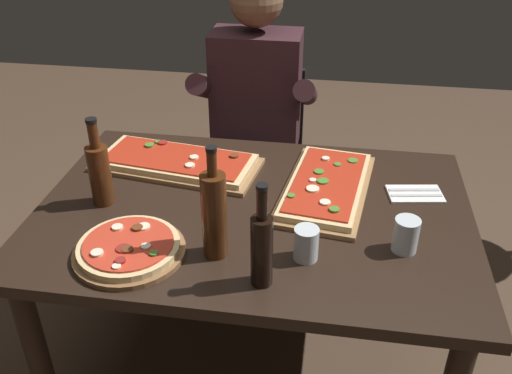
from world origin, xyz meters
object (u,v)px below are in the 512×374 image
Objects in this scene: dining_table at (254,232)px; oil_bottle_amber at (100,172)px; pizza_round_far at (129,249)px; tumbler_far_side at (406,237)px; seated_diner at (255,114)px; vinegar_bottle_green at (262,247)px; pizza_rectangular_front at (177,162)px; tumbler_near_camera at (306,244)px; pizza_rectangular_left at (326,186)px; diner_chair at (259,153)px; wine_bottle_dark at (214,214)px.

oil_bottle_amber is (-0.49, -0.04, 0.21)m from dining_table.
tumbler_far_side is (0.78, 0.14, 0.03)m from pizza_round_far.
vinegar_bottle_green is at bearing -80.04° from seated_diner.
pizza_round_far is at bearing 171.23° from vinegar_bottle_green.
tumbler_far_side is (0.96, -0.11, -0.07)m from oil_bottle_amber.
pizza_rectangular_front is 0.71m from vinegar_bottle_green.
vinegar_bottle_green reaches higher than tumbler_far_side.
dining_table is 14.05× the size of tumbler_near_camera.
pizza_rectangular_front is 0.55m from pizza_rectangular_left.
tumbler_near_camera is 0.95× the size of tumbler_far_side.
dining_table is at bearing 42.93° from pizza_round_far.
pizza_round_far is at bearing -172.96° from tumbler_near_camera.
vinegar_bottle_green is at bearing -77.54° from dining_table.
vinegar_bottle_green is 2.93× the size of tumbler_far_side.
diner_chair is at bearing 90.00° from seated_diner.
tumbler_near_camera is (0.68, -0.19, -0.07)m from oil_bottle_amber.
pizza_rectangular_left is at bearing -9.04° from pizza_rectangular_front.
pizza_rectangular_front is at bearing 170.96° from pizza_rectangular_left.
wine_bottle_dark reaches higher than dining_table.
vinegar_bottle_green is 3.07× the size of tumbler_near_camera.
pizza_rectangular_front is at bearing -108.19° from diner_chair.
tumbler_near_camera is 0.11× the size of diner_chair.
wine_bottle_dark is 0.27m from tumbler_near_camera.
pizza_rectangular_left is at bearing 83.76° from tumbler_near_camera.
diner_chair is (-0.04, 1.11, -0.39)m from wine_bottle_dark.
tumbler_far_side is 1.06m from seated_diner.
vinegar_bottle_green is 1.11m from seated_diner.
tumbler_near_camera is (-0.04, -0.37, 0.03)m from pizza_rectangular_left.
wine_bottle_dark reaches higher than vinegar_bottle_green.
diner_chair is at bearing 80.06° from pizza_round_far.
pizza_round_far is 1.20m from diner_chair.
tumbler_near_camera is 1.01m from seated_diner.
seated_diner is (-0.19, 1.09, -0.12)m from vinegar_bottle_green.
pizza_rectangular_front is 0.72m from diner_chair.
wine_bottle_dark is 1.00m from seated_diner.
wine_bottle_dark reaches higher than pizza_round_far.
pizza_rectangular_front is 2.04× the size of vinegar_bottle_green.
seated_diner reaches higher than diner_chair.
tumbler_near_camera is at bearing -72.77° from seated_diner.
tumbler_far_side reaches higher than pizza_round_far.
pizza_rectangular_left and pizza_round_far have the same top height.
dining_table is 0.51m from tumbler_far_side.
dining_table is 0.42m from vinegar_bottle_green.
diner_chair is 0.28m from seated_diner.
dining_table is 13.40× the size of tumbler_far_side.
pizza_rectangular_front and pizza_rectangular_left have the same top height.
wine_bottle_dark is at bearing -127.28° from pizza_rectangular_left.
dining_table is 0.29m from pizza_rectangular_left.
seated_diner is at bearing 67.90° from pizza_rectangular_front.
vinegar_bottle_green is at bearing -34.85° from wine_bottle_dark.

